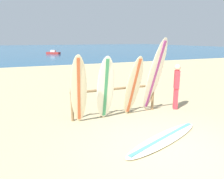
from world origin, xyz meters
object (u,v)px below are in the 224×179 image
object	(u,v)px
surfboard_rack	(115,96)
surfboard_leaning_left	(105,88)
surfboard_lying_on_sand	(164,138)
small_boat_offshore	(53,53)
surfboard_leaning_center_left	(133,87)
surfboard_leaning_center	(154,76)
surfboard_leaning_far_left	(79,91)
beachgoer_standing	(176,85)

from	to	relation	value
surfboard_rack	surfboard_leaning_left	world-z (taller)	surfboard_leaning_left
surfboard_lying_on_sand	surfboard_rack	bearing A→B (deg)	100.29
surfboard_rack	surfboard_lying_on_sand	distance (m)	2.32
surfboard_rack	small_boat_offshore	xyz separation A→B (m)	(2.38, 31.86, -0.41)
surfboard_leaning_center_left	surfboard_leaning_center	bearing A→B (deg)	7.29
surfboard_leaning_far_left	surfboard_lying_on_sand	distance (m)	2.69
surfboard_rack	surfboard_leaning_far_left	size ratio (longest dim) A/B	1.42
surfboard_leaning_center	beachgoer_standing	world-z (taller)	surfboard_leaning_center
surfboard_leaning_far_left	beachgoer_standing	distance (m)	3.64
beachgoer_standing	surfboard_rack	bearing A→B (deg)	173.67
surfboard_leaning_center_left	beachgoer_standing	xyz separation A→B (m)	(1.83, 0.11, -0.11)
surfboard_leaning_center	beachgoer_standing	xyz separation A→B (m)	(0.96, -0.00, -0.38)
small_boat_offshore	surfboard_rack	bearing A→B (deg)	-94.27
surfboard_rack	surfboard_leaning_center_left	world-z (taller)	surfboard_leaning_center_left
surfboard_leaning_left	beachgoer_standing	size ratio (longest dim) A/B	1.24
surfboard_leaning_center_left	surfboard_leaning_center	world-z (taller)	surfboard_leaning_center
surfboard_lying_on_sand	small_boat_offshore	bearing A→B (deg)	86.67
surfboard_rack	surfboard_leaning_center_left	size ratio (longest dim) A/B	1.49
surfboard_leaning_left	surfboard_leaning_center	bearing A→B (deg)	1.73
beachgoer_standing	surfboard_leaning_far_left	bearing A→B (deg)	-177.09
surfboard_leaning_left	surfboard_leaning_center	distance (m)	1.83
surfboard_leaning_left	beachgoer_standing	bearing A→B (deg)	1.07
surfboard_lying_on_sand	surfboard_leaning_center	bearing A→B (deg)	64.43
surfboard_leaning_far_left	beachgoer_standing	size ratio (longest dim) A/B	1.30
surfboard_leaning_center	small_boat_offshore	size ratio (longest dim) A/B	1.12
surfboard_leaning_center	surfboard_lying_on_sand	bearing A→B (deg)	-115.57
surfboard_lying_on_sand	beachgoer_standing	size ratio (longest dim) A/B	1.75
surfboard_leaning_center	small_boat_offshore	world-z (taller)	surfboard_leaning_center
surfboard_rack	beachgoer_standing	bearing A→B (deg)	-6.33
surfboard_lying_on_sand	beachgoer_standing	world-z (taller)	beachgoer_standing
small_boat_offshore	beachgoer_standing	bearing A→B (deg)	-90.16
surfboard_leaning_left	surfboard_lying_on_sand	xyz separation A→B (m)	(0.87, -1.90, -0.99)
surfboard_lying_on_sand	small_boat_offshore	world-z (taller)	small_boat_offshore
surfboard_leaning_far_left	surfboard_lying_on_sand	xyz separation A→B (m)	(1.75, -1.76, -1.03)
surfboard_rack	surfboard_leaning_center	bearing A→B (deg)	-10.67
surfboard_rack	surfboard_leaning_center	xyz separation A→B (m)	(1.33, -0.25, 0.62)
surfboard_leaning_center	surfboard_leaning_center_left	bearing A→B (deg)	-172.71
surfboard_leaning_center	surfboard_lying_on_sand	size ratio (longest dim) A/B	0.89
surfboard_leaning_center_left	surfboard_lying_on_sand	size ratio (longest dim) A/B	0.70
surfboard_rack	small_boat_offshore	distance (m)	31.96
beachgoer_standing	surfboard_lying_on_sand	bearing A→B (deg)	-134.13
surfboard_leaning_left	small_boat_offshore	bearing A→B (deg)	84.93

